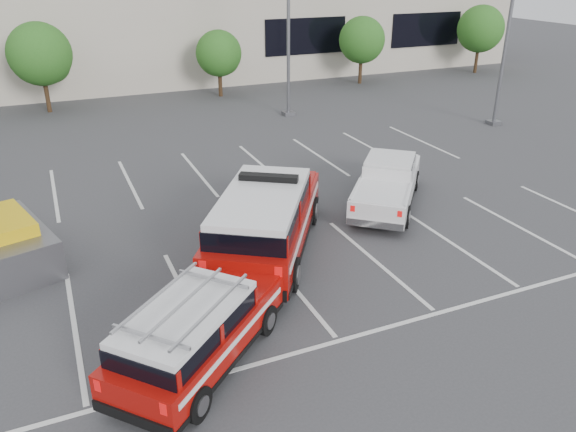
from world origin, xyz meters
The scene contains 12 objects.
ground centered at (0.00, 0.00, 0.00)m, with size 120.00×120.00×0.00m, color #38383B.
stall_markings centered at (0.00, 4.50, 0.01)m, with size 23.00×15.00×0.01m, color silver.
convention_building centered at (0.18, 31.86, 4.72)m, with size 60.00×16.99×13.20m.
tree_mid_left centered at (-4.91, 22.05, 3.04)m, with size 3.37×3.37×4.85m.
tree_mid_right centered at (5.09, 22.05, 2.50)m, with size 2.77×2.77×3.99m.
tree_right centered at (15.09, 22.05, 2.77)m, with size 3.07×3.07×4.42m.
tree_far_right centered at (25.09, 22.05, 3.04)m, with size 3.37×3.37×4.85m.
light_pole_mid centered at (7.00, 16.00, 5.19)m, with size 0.90×0.60×10.24m.
light_pole_right centered at (16.00, 10.00, 5.19)m, with size 0.90×0.60×10.24m.
fire_chief_suv centered at (0.05, 1.72, 0.91)m, with size 5.36×6.55×2.22m.
white_pickup centered at (5.19, 3.35, 0.63)m, with size 4.71×5.11×1.59m.
ladder_suv centered at (-3.07, -2.34, 0.71)m, with size 4.53×4.36×1.78m.
Camera 1 is at (-5.15, -11.81, 7.81)m, focal length 35.00 mm.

